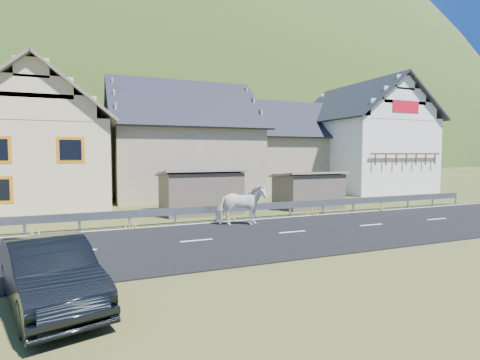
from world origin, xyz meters
name	(u,v)px	position (x,y,z in m)	size (l,w,h in m)	color
ground	(292,233)	(0.00, 0.00, 0.00)	(160.00, 160.00, 0.00)	#304019
road	(292,232)	(0.00, 0.00, 0.02)	(60.00, 7.00, 0.04)	black
lane_markings	(292,232)	(0.00, 0.00, 0.04)	(60.00, 6.60, 0.01)	silver
guardrail	(255,207)	(0.00, 3.68, 0.56)	(28.10, 0.09, 0.75)	#93969B
shed_left	(200,192)	(-2.00, 6.50, 1.10)	(4.30, 3.30, 2.40)	#6A5E4E
shed_right	(308,191)	(4.50, 6.00, 1.00)	(3.80, 2.90, 2.20)	#6A5E4E
house_cream	(44,134)	(-10.00, 12.00, 4.36)	(7.80, 9.80, 8.30)	beige
house_stone_a	(182,135)	(-1.00, 15.00, 4.63)	(10.80, 9.80, 8.90)	gray
house_stone_b	(285,142)	(9.00, 17.00, 4.24)	(9.80, 8.80, 8.10)	gray
house_white	(361,133)	(15.00, 14.00, 5.06)	(8.80, 10.80, 9.70)	white
mountain	(117,201)	(5.00, 180.00, -20.00)	(440.00, 280.00, 260.00)	#203E0F
horse	(241,205)	(-1.37, 2.12, 0.94)	(2.13, 0.97, 1.80)	white
car	(50,273)	(-8.38, -4.45, 0.70)	(1.49, 4.26, 1.40)	black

